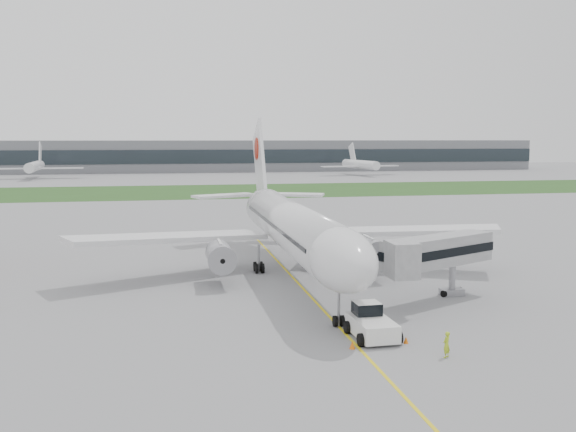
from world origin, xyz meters
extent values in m
plane|color=#979799|center=(0.00, 0.00, 0.00)|extent=(600.00, 600.00, 0.00)
cube|color=#294C1C|center=(0.00, 120.00, 0.01)|extent=(600.00, 50.00, 0.02)
cube|color=slate|center=(0.00, 230.00, 7.00)|extent=(320.00, 22.00, 14.00)
cube|color=#20272D|center=(0.00, 219.00, 7.00)|extent=(320.00, 0.60, 6.00)
cylinder|color=silver|center=(0.00, 4.00, 5.60)|extent=(5.00, 38.00, 5.00)
ellipsoid|color=silver|center=(0.00, -15.50, 5.60)|extent=(5.00, 11.00, 5.00)
cube|color=black|center=(0.00, -16.50, 6.50)|extent=(3.20, 1.54, 1.14)
cone|color=silver|center=(0.00, 26.00, 6.40)|extent=(5.00, 10.53, 6.16)
cube|color=silver|center=(-13.00, 6.00, 4.40)|extent=(22.13, 13.52, 1.70)
cube|color=silver|center=(13.00, 6.00, 4.40)|extent=(22.13, 13.52, 1.70)
cylinder|color=#99999E|center=(-8.00, 1.50, 3.00)|extent=(2.70, 5.20, 2.70)
cylinder|color=#99999E|center=(8.00, 1.50, 3.00)|extent=(2.70, 5.20, 2.70)
cube|color=silver|center=(0.00, 27.50, 11.50)|extent=(0.45, 10.90, 12.76)
cylinder|color=#A41A09|center=(0.00, 28.50, 13.50)|extent=(0.60, 3.20, 3.20)
cube|color=silver|center=(-5.00, 28.50, 6.80)|extent=(9.54, 6.34, 0.35)
cube|color=silver|center=(5.00, 28.50, 6.80)|extent=(9.54, 6.34, 0.35)
cylinder|color=#949399|center=(0.00, -15.00, 1.55)|extent=(0.24, 0.24, 3.10)
cylinder|color=black|center=(-3.20, 7.00, 0.55)|extent=(1.40, 1.10, 1.10)
cylinder|color=black|center=(3.20, 7.00, 0.55)|extent=(1.40, 1.10, 1.10)
cube|color=white|center=(1.67, -18.45, 0.86)|extent=(2.82, 4.91, 1.29)
cube|color=white|center=(1.64, -17.16, 1.93)|extent=(1.98, 1.77, 1.07)
cube|color=black|center=(1.64, -17.16, 1.99)|extent=(2.04, 1.83, 0.91)
cylinder|color=black|center=(0.18, -16.88, 0.48)|extent=(0.40, 0.98, 0.97)
cylinder|color=black|center=(3.08, -16.80, 0.48)|extent=(0.40, 0.98, 0.97)
cylinder|color=black|center=(0.27, -20.10, 0.48)|extent=(0.40, 0.98, 0.97)
cylinder|color=black|center=(3.17, -20.02, 0.48)|extent=(0.40, 0.98, 0.97)
cube|color=#AAAAAC|center=(11.21, -8.73, 4.69)|extent=(12.53, 8.00, 2.71)
cube|color=black|center=(11.21, -8.73, 4.69)|extent=(12.73, 8.16, 0.81)
cube|color=#AAAAAC|center=(6.34, -12.13, 4.69)|extent=(2.35, 3.07, 3.07)
cylinder|color=#949399|center=(13.44, -7.13, 1.71)|extent=(0.63, 0.63, 3.43)
cube|color=#949399|center=(13.44, -7.13, 0.32)|extent=(2.50, 2.09, 0.63)
cylinder|color=black|center=(12.39, -7.65, 0.32)|extent=(0.52, 0.69, 0.63)
cylinder|color=black|center=(14.49, -6.61, 0.32)|extent=(0.52, 0.69, 0.63)
cone|color=orange|center=(-0.50, -20.48, 0.29)|extent=(0.42, 0.42, 0.58)
cone|color=orange|center=(3.73, -20.04, 0.26)|extent=(0.37, 0.37, 0.51)
imported|color=#B2D323|center=(5.32, -23.48, 0.92)|extent=(0.80, 0.75, 1.83)
camera|label=1|loc=(-13.52, -63.24, 15.01)|focal=40.00mm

